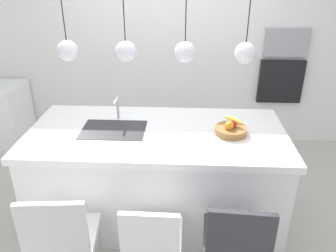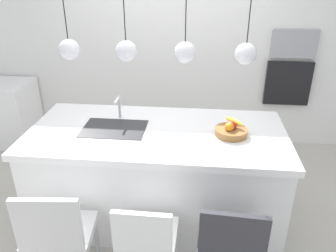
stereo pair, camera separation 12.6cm
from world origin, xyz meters
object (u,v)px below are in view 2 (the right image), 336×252
(microwave, at_px, (294,43))
(chair_middle, at_px, (146,240))
(fruit_bowl, at_px, (231,130))
(oven, at_px, (288,83))
(chair_far, at_px, (231,243))
(chair_near, at_px, (57,232))

(microwave, bearing_deg, chair_middle, -120.25)
(fruit_bowl, distance_m, chair_middle, 1.15)
(oven, bearing_deg, chair_far, -109.10)
(microwave, distance_m, chair_near, 3.33)
(oven, distance_m, chair_near, 3.24)
(fruit_bowl, xyz_separation_m, chair_far, (-0.03, -0.85, -0.44))
(microwave, bearing_deg, oven, 0.00)
(microwave, height_order, chair_near, microwave)
(microwave, xyz_separation_m, chair_middle, (-1.43, -2.45, -0.88))
(fruit_bowl, distance_m, microwave, 1.85)
(oven, xyz_separation_m, chair_near, (-2.07, -2.46, -0.36))
(fruit_bowl, bearing_deg, chair_far, -91.73)
(oven, relative_size, chair_near, 0.64)
(microwave, height_order, oven, microwave)
(oven, bearing_deg, microwave, 0.00)
(oven, height_order, chair_far, oven)
(chair_middle, distance_m, chair_far, 0.58)
(chair_near, distance_m, chair_far, 1.22)
(microwave, height_order, chair_middle, microwave)
(chair_far, bearing_deg, chair_middle, -179.98)
(chair_near, relative_size, chair_middle, 1.06)
(fruit_bowl, height_order, oven, oven)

